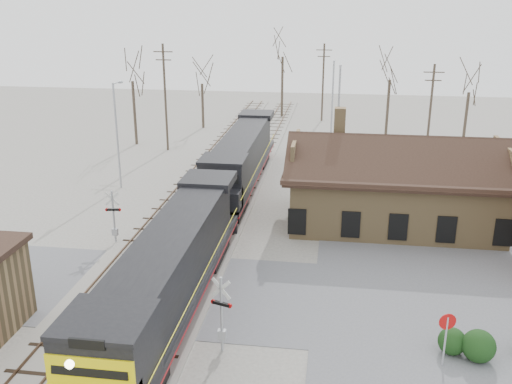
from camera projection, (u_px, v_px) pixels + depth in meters
ground at (185, 292)px, 31.14m from camera, size 140.00×140.00×0.00m
road at (185, 292)px, 31.13m from camera, size 60.00×9.00×0.03m
parking_lot at (510, 280)px, 32.45m from camera, size 22.00×26.00×0.03m
track_main at (234, 200)px, 45.17m from camera, size 3.40×90.00×0.24m
track_siding at (179, 197)px, 45.77m from camera, size 3.40×90.00×0.24m
depot at (394, 191)px, 39.99m from camera, size 15.20×9.31×7.90m
locomotive_lead at (166, 279)px, 27.31m from camera, size 3.14×21.02×4.67m
locomotive_trailing at (240, 160)px, 47.26m from camera, size 3.14×21.02×4.42m
crossbuck_near at (222, 316)px, 25.41m from camera, size 1.03×0.40×3.72m
crossbuck_far at (114, 219)px, 36.75m from camera, size 1.04×0.27×3.63m
do_not_enter_sign at (446, 331)px, 24.36m from camera, size 0.75×0.23×2.57m
hedge_a at (452, 341)px, 25.57m from camera, size 1.25×1.25×1.25m
hedge_b at (479, 346)px, 25.03m from camera, size 1.47×1.47×1.47m
streetlight_a at (117, 130)px, 46.85m from camera, size 0.25×2.04×8.81m
streetlight_b at (338, 114)px, 50.61m from camera, size 0.25×2.04×9.75m
streetlight_c at (332, 100)px, 59.28m from camera, size 0.25×2.04×9.21m
utility_pole_a at (165, 96)px, 58.43m from camera, size 2.00×0.24×10.93m
utility_pole_b at (323, 81)px, 72.92m from camera, size 2.00×0.24×9.83m
utility_pole_c at (430, 108)px, 57.13m from camera, size 2.00×0.24×9.11m
tree_a at (132, 70)px, 60.12m from camera, size 4.57×4.57×11.20m
tree_b at (202, 76)px, 68.53m from camera, size 3.61×3.61×8.83m
tree_c at (283, 46)px, 73.85m from camera, size 5.31×5.31×13.01m
tree_d at (390, 71)px, 64.53m from camera, size 4.26×4.26×10.44m
tree_e at (470, 83)px, 59.89m from camera, size 3.85×3.85×9.44m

